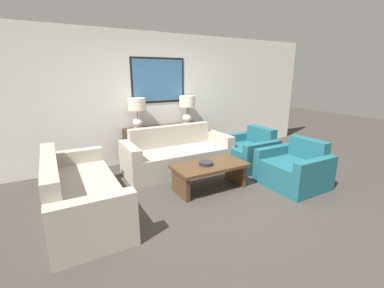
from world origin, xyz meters
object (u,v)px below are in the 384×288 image
(table_lamp_right, at_px, (187,105))
(armchair_near_back_wall, at_px, (249,152))
(coffee_table, at_px, (210,171))
(console_table, at_px, (164,144))
(table_lamp_left, at_px, (137,109))
(couch_by_back_wall, at_px, (177,155))
(couch_by_side, at_px, (80,194))
(decorative_bowl, at_px, (206,163))
(armchair_near_camera, at_px, (294,169))

(table_lamp_right, distance_m, armchair_near_back_wall, 1.66)
(coffee_table, bearing_deg, console_table, 92.44)
(table_lamp_left, relative_size, couch_by_back_wall, 0.30)
(couch_by_side, xyz_separation_m, armchair_near_back_wall, (3.26, 0.38, -0.01))
(couch_by_side, bearing_deg, console_table, 38.64)
(couch_by_side, relative_size, armchair_near_back_wall, 2.13)
(table_lamp_right, relative_size, decorative_bowl, 2.70)
(table_lamp_right, height_order, armchair_near_back_wall, table_lamp_right)
(coffee_table, bearing_deg, couch_by_side, 174.55)
(couch_by_back_wall, height_order, decorative_bowl, couch_by_back_wall)
(coffee_table, bearing_deg, decorative_bowl, 175.85)
(couch_by_side, height_order, armchair_near_camera, couch_by_side)
(armchair_near_camera, bearing_deg, decorative_bowl, 157.79)
(table_lamp_right, xyz_separation_m, armchair_near_camera, (0.83, -2.24, -0.89))
(table_lamp_left, distance_m, armchair_near_camera, 3.11)
(couch_by_side, bearing_deg, couch_by_back_wall, 24.79)
(table_lamp_right, relative_size, armchair_near_back_wall, 0.63)
(couch_by_side, height_order, armchair_near_back_wall, couch_by_side)
(couch_by_side, relative_size, armchair_near_camera, 2.13)
(table_lamp_left, distance_m, armchair_near_back_wall, 2.42)
(armchair_near_back_wall, relative_size, armchair_near_camera, 1.00)
(couch_by_back_wall, distance_m, decorative_bowl, 1.06)
(console_table, distance_m, decorative_bowl, 1.68)
(table_lamp_left, xyz_separation_m, armchair_near_camera, (1.96, -2.24, -0.89))
(console_table, xyz_separation_m, couch_by_side, (-1.87, -1.49, -0.09))
(table_lamp_right, height_order, couch_by_back_wall, table_lamp_right)
(couch_by_side, distance_m, coffee_table, 1.95)
(table_lamp_left, relative_size, couch_by_side, 0.30)
(console_table, relative_size, armchair_near_camera, 1.73)
(console_table, distance_m, table_lamp_left, 0.97)
(coffee_table, height_order, armchair_near_back_wall, armchair_near_back_wall)
(console_table, distance_m, armchair_near_camera, 2.64)
(couch_by_back_wall, height_order, armchair_near_camera, couch_by_back_wall)
(coffee_table, distance_m, decorative_bowl, 0.15)
(armchair_near_back_wall, bearing_deg, decorative_bowl, -158.15)
(armchair_near_back_wall, bearing_deg, table_lamp_right, 126.75)
(table_lamp_left, height_order, armchair_near_camera, table_lamp_left)
(console_table, height_order, couch_by_side, couch_by_side)
(couch_by_back_wall, relative_size, couch_by_side, 1.00)
(decorative_bowl, distance_m, armchair_near_back_wall, 1.51)
(table_lamp_right, relative_size, armchair_near_camera, 0.63)
(couch_by_back_wall, bearing_deg, decorative_bowl, -89.84)
(couch_by_side, distance_m, armchair_near_back_wall, 3.29)
(table_lamp_right, xyz_separation_m, decorative_bowl, (-0.56, -1.68, -0.72))
(couch_by_back_wall, relative_size, coffee_table, 1.73)
(armchair_near_back_wall, bearing_deg, console_table, 141.31)
(console_table, relative_size, table_lamp_right, 2.74)
(coffee_table, relative_size, decorative_bowl, 5.26)
(coffee_table, bearing_deg, armchair_near_back_wall, 23.06)
(armchair_near_camera, bearing_deg, armchair_near_back_wall, 90.00)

